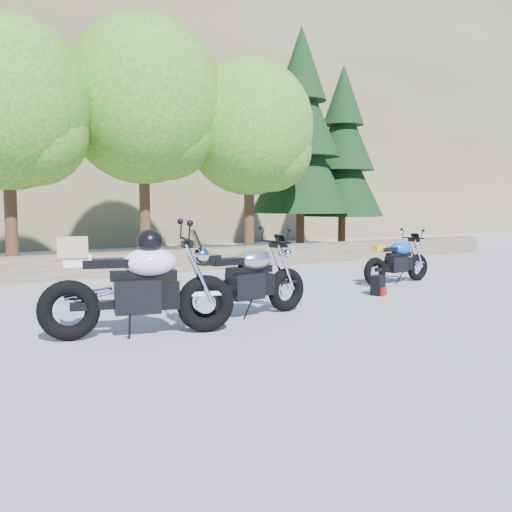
# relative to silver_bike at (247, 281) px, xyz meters

# --- Properties ---
(ground) EXTENTS (90.00, 90.00, 0.00)m
(ground) POSITION_rel_silver_bike_xyz_m (0.48, -0.11, -0.51)
(ground) COLOR #939398
(ground) RESTS_ON ground
(stone_wall) EXTENTS (22.00, 0.55, 0.50)m
(stone_wall) POSITION_rel_silver_bike_xyz_m (0.48, 5.39, -0.26)
(stone_wall) COLOR brown
(stone_wall) RESTS_ON ground
(hillside) EXTENTS (80.00, 30.00, 15.00)m
(hillside) POSITION_rel_silver_bike_xyz_m (3.48, 27.89, 6.99)
(hillside) COLOR brown
(hillside) RESTS_ON ground
(tree_decid_left) EXTENTS (3.67, 3.67, 5.62)m
(tree_decid_left) POSITION_rel_silver_bike_xyz_m (-1.92, 7.03, 3.12)
(tree_decid_left) COLOR #382314
(tree_decid_left) RESTS_ON ground
(tree_decid_mid) EXTENTS (4.08, 4.08, 6.24)m
(tree_decid_mid) POSITION_rel_silver_bike_xyz_m (1.38, 7.43, 3.53)
(tree_decid_mid) COLOR #382314
(tree_decid_mid) RESTS_ON ground
(tree_decid_right) EXTENTS (3.54, 3.54, 5.41)m
(tree_decid_right) POSITION_rel_silver_bike_xyz_m (4.18, 6.83, 2.99)
(tree_decid_right) COLOR #382314
(tree_decid_right) RESTS_ON ground
(conifer_near) EXTENTS (3.17, 3.17, 7.06)m
(conifer_near) POSITION_rel_silver_bike_xyz_m (6.68, 8.09, 3.17)
(conifer_near) COLOR #382314
(conifer_near) RESTS_ON ground
(conifer_far) EXTENTS (2.82, 2.82, 6.27)m
(conifer_far) POSITION_rel_silver_bike_xyz_m (8.88, 8.69, 2.76)
(conifer_far) COLOR #382314
(conifer_far) RESTS_ON ground
(silver_bike) EXTENTS (2.09, 0.66, 1.05)m
(silver_bike) POSITION_rel_silver_bike_xyz_m (0.00, 0.00, 0.00)
(silver_bike) COLOR black
(silver_bike) RESTS_ON ground
(white_bike) EXTENTS (2.28, 0.88, 1.28)m
(white_bike) POSITION_rel_silver_bike_xyz_m (-1.68, -0.32, 0.12)
(white_bike) COLOR black
(white_bike) RESTS_ON ground
(blue_bike) EXTENTS (1.78, 0.56, 0.89)m
(blue_bike) POSITION_rel_silver_bike_xyz_m (4.24, 1.38, -0.07)
(blue_bike) COLOR black
(blue_bike) RESTS_ON ground
(backpack) EXTENTS (0.30, 0.28, 0.34)m
(backpack) POSITION_rel_silver_bike_xyz_m (2.88, 0.47, -0.35)
(backpack) COLOR black
(backpack) RESTS_ON ground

